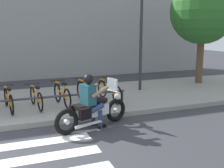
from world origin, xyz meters
name	(u,v)px	position (x,y,z in m)	size (l,w,h in m)	color
crosswalk_stripe_2	(33,159)	(0.80, 0.00, 0.00)	(2.80, 0.40, 0.01)	white
crosswalk_stripe_3	(30,144)	(0.80, 0.80, 0.00)	(2.80, 0.40, 0.01)	white
motorcycle	(93,111)	(2.47, 1.31, 0.47)	(2.16, 0.94, 1.25)	black
rider	(90,97)	(2.39, 1.29, 0.83)	(0.74, 0.67, 1.45)	#1E4C59
bicycle_3	(8,100)	(0.40, 3.22, 0.49)	(0.48, 1.67, 0.73)	black
bicycle_4	(36,98)	(1.20, 3.22, 0.48)	(0.48, 1.54, 0.72)	black
bicycle_5	(62,95)	(2.01, 3.22, 0.50)	(0.48, 1.61, 0.77)	black
bicycle_6	(86,92)	(2.81, 3.22, 0.51)	(0.48, 1.63, 0.80)	black
bicycle_7	(109,91)	(3.62, 3.22, 0.50)	(0.48, 1.71, 0.76)	black
bike_rack	(23,100)	(0.80, 2.67, 0.58)	(6.23, 0.07, 0.49)	#333338
street_lamp	(141,29)	(5.39, 4.44, 2.56)	(0.28, 0.28, 4.21)	#2D2D33
tree_near_rack	(203,12)	(8.58, 4.84, 3.31)	(2.86, 2.86, 4.76)	brown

